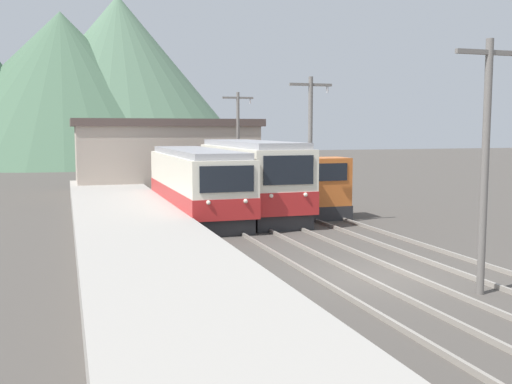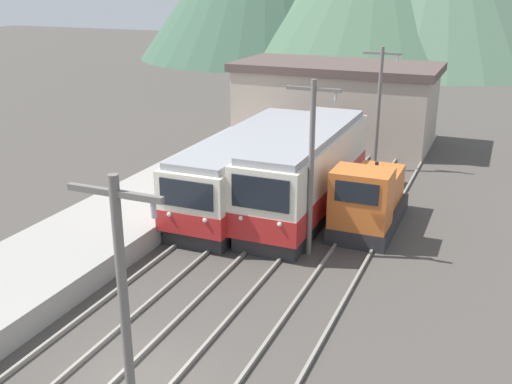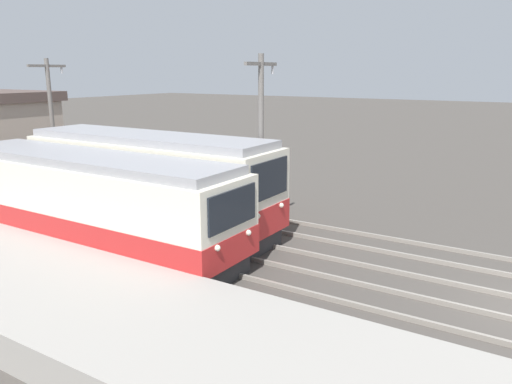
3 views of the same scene
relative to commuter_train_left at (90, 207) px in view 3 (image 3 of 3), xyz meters
The scene contains 5 objects.
commuter_train_left is the anchor object (origin of this frame).
commuter_train_center 2.81m from the commuter_train_left, ahead, with size 2.84×10.85×3.78m.
shunting_locomotive 5.87m from the commuter_train_left, ahead, with size 2.40×5.39×3.00m.
catenary_mast_mid 6.35m from the commuter_train_left, 44.20° to the right, with size 2.00×0.20×6.68m.
catenary_mast_far 8.92m from the commuter_train_left, 60.23° to the left, with size 2.00×0.20×6.68m.
Camera 3 is at (-13.54, -0.09, 6.07)m, focal length 35.00 mm.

